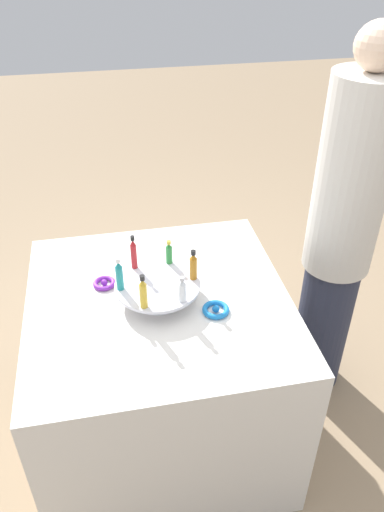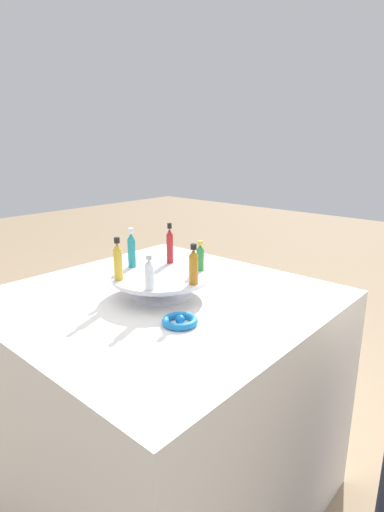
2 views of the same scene
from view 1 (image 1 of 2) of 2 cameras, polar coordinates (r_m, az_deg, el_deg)
ground_plane at (r=2.36m, az=-3.12°, el=-19.02°), size 12.00×12.00×0.00m
party_table at (r=2.07m, az=-3.46°, el=-12.87°), size 0.94×0.94×0.76m
display_stand at (r=1.78m, az=-3.93°, el=-3.72°), size 0.30×0.30×0.07m
bottle_teal at (r=1.72m, az=-8.31°, el=-2.17°), size 0.03×0.03×0.13m
bottle_gold at (r=1.63m, az=-5.59°, el=-4.20°), size 0.03×0.03×0.13m
bottle_clear at (r=1.66m, az=-1.13°, el=-3.92°), size 0.03×0.03×0.10m
bottle_amber at (r=1.75m, az=0.15°, el=-1.13°), size 0.03×0.03×0.12m
bottle_green at (r=1.83m, az=-2.64°, el=0.36°), size 0.02×0.02×0.10m
bottle_red at (r=1.81m, az=-6.69°, el=0.30°), size 0.02×0.02×0.14m
ribbon_bow_purple at (r=1.88m, az=-9.99°, el=-3.08°), size 0.08×0.08×0.02m
ribbon_bow_blue at (r=1.74m, az=2.74°, el=-6.14°), size 0.10×0.10×0.03m
person_figure at (r=2.10m, az=16.61°, el=2.23°), size 0.28×0.28×1.63m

